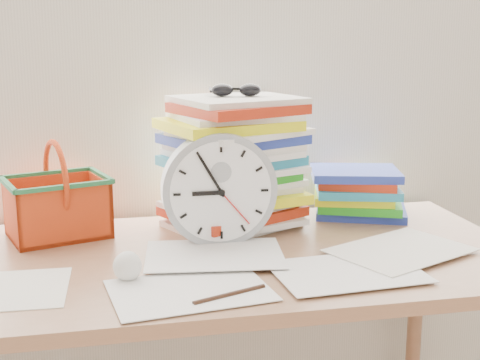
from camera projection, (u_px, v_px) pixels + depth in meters
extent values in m
cube|color=silver|center=(196.00, 13.00, 1.78)|extent=(2.40, 0.01, 2.50)
cube|color=#926344|center=(222.00, 260.00, 1.54)|extent=(1.40, 0.70, 0.03)
cylinder|color=#926344|center=(414.00, 330.00, 2.04)|extent=(0.04, 0.04, 0.72)
cylinder|color=#979BA1|center=(219.00, 189.00, 1.58)|extent=(0.27, 0.05, 0.27)
sphere|color=white|center=(127.00, 266.00, 1.37)|extent=(0.06, 0.06, 0.06)
cylinder|color=black|center=(230.00, 295.00, 1.29)|extent=(0.15, 0.07, 0.01)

